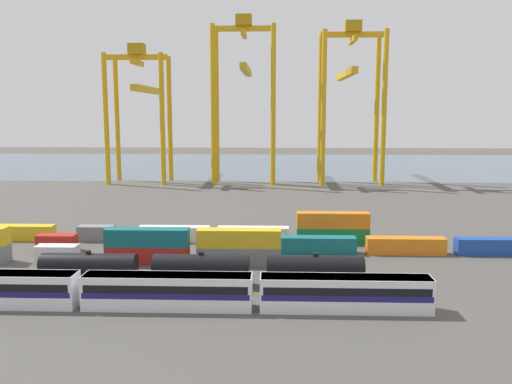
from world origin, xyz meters
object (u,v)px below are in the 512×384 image
Objects in this scene: passenger_train at (168,290)px; gantry_crane_east at (350,87)px; shipping_container_5 at (239,256)px; gantry_crane_west at (141,100)px; shipping_container_10 at (317,245)px; shipping_container_11 at (406,246)px; shipping_container_19 at (333,235)px; gantry_crane_central at (244,84)px; freight_tank_row at (201,270)px; shipping_container_12 at (495,247)px; shipping_container_15 at (19,233)px.

gantry_crane_east is at bearing 72.86° from passenger_train.
gantry_crane_west reaches higher than shipping_container_5.
passenger_train reaches higher than shipping_container_10.
passenger_train is 4.85× the size of shipping_container_10.
passenger_train is at bearing -142.56° from shipping_container_11.
gantry_crane_east is (2.55, 88.21, 28.14)m from shipping_container_11.
gantry_crane_east is at bearing 80.83° from shipping_container_19.
shipping_container_10 is at bearing -79.43° from gantry_crane_central.
shipping_container_11 is (29.63, 16.53, -0.78)m from freight_tank_row.
shipping_container_10 is 1.00× the size of shipping_container_12.
shipping_container_15 is 92.22m from gantry_crane_central.
shipping_container_11 is at bearing -91.66° from gantry_crane_east.
freight_tank_row is 3.39× the size of shipping_container_11.
shipping_container_10 is at bearing 180.00° from shipping_container_11.
passenger_train is 4.85× the size of shipping_container_15.
gantry_crane_west is 65.31m from gantry_crane_east.
gantry_crane_east reaches higher than shipping_container_11.
gantry_crane_central reaches higher than shipping_container_10.
shipping_container_11 is at bearing -71.03° from gantry_crane_central.
shipping_container_5 is at bearing 66.77° from freight_tank_row.
shipping_container_15 is at bearing 175.00° from shipping_container_12.
passenger_train reaches higher than shipping_container_15.
gantry_crane_east is at bearing 97.23° from shipping_container_12.
shipping_container_11 is at bearing -32.86° from shipping_container_19.
passenger_train is at bearing -126.88° from shipping_container_10.
gantry_crane_west is 0.84× the size of gantry_crane_central.
passenger_train is 44.98m from shipping_container_15.
freight_tank_row reaches higher than shipping_container_10.
shipping_container_15 is 53.76m from shipping_container_19.
shipping_container_11 is 0.25× the size of gantry_crane_east.
gantry_crane_central is at bearing 90.23° from freight_tank_row.
gantry_crane_central is (-4.58, 94.23, 28.96)m from shipping_container_5.
shipping_container_10 is (15.89, 16.53, -0.78)m from freight_tank_row.
shipping_container_11 is 13.74m from shipping_container_12.
gantry_crane_west is (-62.64, 87.76, 24.35)m from shipping_container_11.
gantry_crane_central is at bearing 116.61° from shipping_container_12.
shipping_container_12 is at bearing 9.89° from shipping_container_5.
freight_tank_row reaches higher than passenger_train.
shipping_container_5 is 1.00× the size of shipping_container_10.
passenger_train is 4.85× the size of shipping_container_11.
shipping_container_10 and shipping_container_11 have the same top height.
shipping_container_5 is 0.29× the size of gantry_crane_west.
gantry_crane_east is (16.30, 88.21, 28.14)m from shipping_container_10.
gantry_crane_west is (-52.06, 80.93, 24.35)m from shipping_container_19.
shipping_container_12 is 25.26m from shipping_container_19.
passenger_train is 38.30m from shipping_container_19.
shipping_container_12 is 118.86m from gantry_crane_west.
gantry_crane_central is at bearing 88.86° from passenger_train.
shipping_container_11 is at bearing 15.02° from shipping_container_5.
shipping_container_15 is 84.53m from gantry_crane_west.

